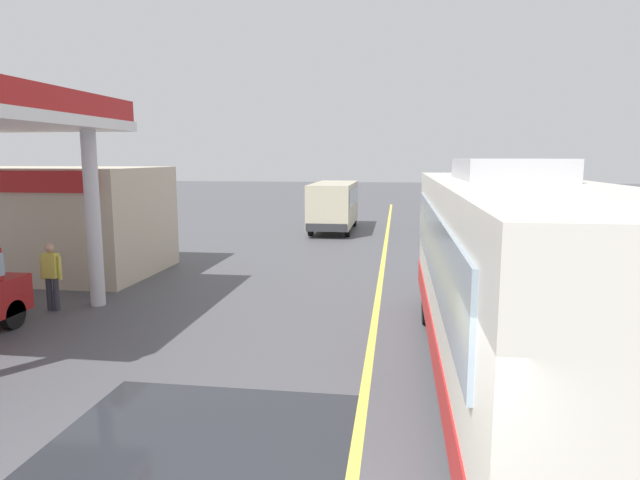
{
  "coord_description": "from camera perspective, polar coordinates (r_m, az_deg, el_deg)",
  "views": [
    {
      "loc": [
        0.45,
        -3.71,
        3.7
      ],
      "look_at": [
        -1.5,
        10.0,
        1.6
      ],
      "focal_mm": 30.49,
      "sensor_mm": 36.0,
      "label": 1
    }
  ],
  "objects": [
    {
      "name": "wet_puddle_patch",
      "position": [
        7.08,
        -14.58,
        -23.13
      ],
      "size": [
        4.04,
        5.08,
        0.01
      ],
      "primitive_type": "cube",
      "color": "#26282D",
      "rests_on": "ground"
    },
    {
      "name": "gas_station_roadside",
      "position": [
        17.89,
        -30.58,
        3.99
      ],
      "size": [
        9.1,
        11.95,
        5.1
      ],
      "color": "#B21E1E",
      "rests_on": "ground"
    },
    {
      "name": "lane_divider_stripe",
      "position": [
        19.07,
        6.6,
        -2.61
      ],
      "size": [
        0.16,
        50.0,
        0.01
      ],
      "primitive_type": "cube",
      "color": "#D8CC4C",
      "rests_on": "ground"
    },
    {
      "name": "pedestrian_near_pump",
      "position": [
        14.71,
        -26.37,
        -3.13
      ],
      "size": [
        0.55,
        0.22,
        1.66
      ],
      "color": "#33333F",
      "rests_on": "ground"
    },
    {
      "name": "ground",
      "position": [
        24.0,
        6.92,
        -0.31
      ],
      "size": [
        120.0,
        120.0,
        0.0
      ],
      "primitive_type": "plane",
      "color": "#4C4C51"
    },
    {
      "name": "minibus_opposing_lane",
      "position": [
        27.69,
        1.48,
        4.01
      ],
      "size": [
        2.04,
        6.13,
        2.44
      ],
      "color": "#BFB799",
      "rests_on": "ground"
    },
    {
      "name": "coach_bus_main",
      "position": [
        9.18,
        19.68,
        -4.34
      ],
      "size": [
        2.6,
        11.04,
        3.69
      ],
      "color": "silver",
      "rests_on": "ground"
    }
  ]
}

